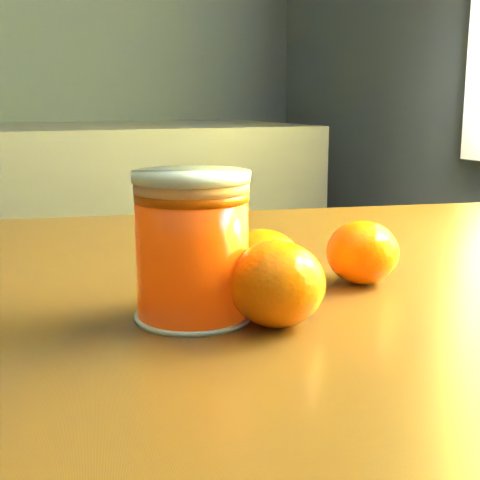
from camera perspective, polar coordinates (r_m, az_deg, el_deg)
name	(u,v)px	position (r m, az deg, el deg)	size (l,w,h in m)	color
table	(269,373)	(0.68, 2.45, -11.26)	(1.19, 0.93, 0.80)	brown
juice_glass	(192,247)	(0.51, -4.08, -0.57)	(0.09, 0.09, 0.11)	#F23D04
orange_front	(262,265)	(0.56, 1.87, -2.18)	(0.07, 0.07, 0.06)	#FF6905
orange_back	(362,252)	(0.62, 10.41, -1.04)	(0.07, 0.07, 0.06)	#FF6905
orange_extra	(277,284)	(0.50, 3.15, -3.75)	(0.07, 0.07, 0.06)	#FF6905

